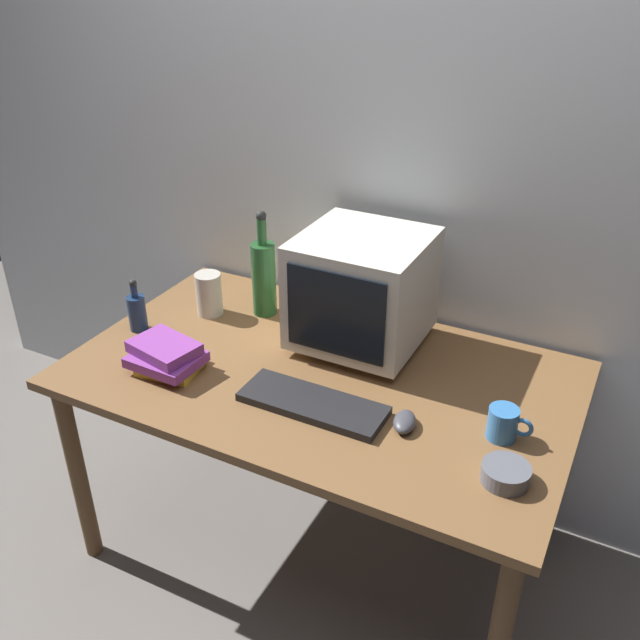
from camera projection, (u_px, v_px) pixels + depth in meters
ground_plane at (320, 545)px, 2.46m from camera, size 6.00×6.00×0.00m
back_wall at (392, 164)px, 2.24m from camera, size 4.00×0.08×2.50m
desk at (320, 393)px, 2.14m from camera, size 1.51×0.90×0.74m
crt_monitor at (362, 290)px, 2.15m from camera, size 0.38×0.39×0.37m
keyboard at (313, 404)px, 1.94m from camera, size 0.42×0.15×0.02m
computer_mouse at (405, 422)px, 1.86m from camera, size 0.08×0.11×0.04m
bottle_tall at (264, 276)px, 2.36m from camera, size 0.08×0.08×0.38m
bottle_short at (137, 311)px, 2.29m from camera, size 0.06×0.06×0.18m
book_stack at (167, 357)px, 2.09m from camera, size 0.23×0.19×0.09m
mug at (504, 423)px, 1.81m from camera, size 0.12×0.08×0.09m
cd_spindle at (506, 474)px, 1.67m from camera, size 0.12×0.12×0.04m
metal_canister at (209, 294)px, 2.38m from camera, size 0.09×0.09×0.15m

